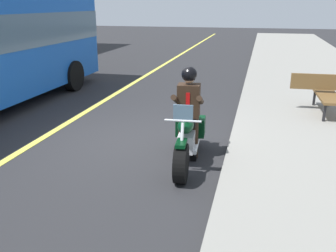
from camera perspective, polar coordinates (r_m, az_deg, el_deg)
ground_plane at (r=7.98m, az=-5.29°, el=-2.42°), size 80.00×80.00×0.00m
lane_center_stripe at (r=8.81m, az=-17.69°, el=-1.18°), size 60.00×0.16×0.01m
motorcycle_main at (r=6.83m, az=2.94°, el=-1.94°), size 2.22×0.71×1.26m
rider_main at (r=6.83m, az=3.17°, el=3.21°), size 0.65×0.58×1.74m
bench_sidewalk at (r=10.26m, az=23.20°, el=4.99°), size 1.82×1.80×0.95m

